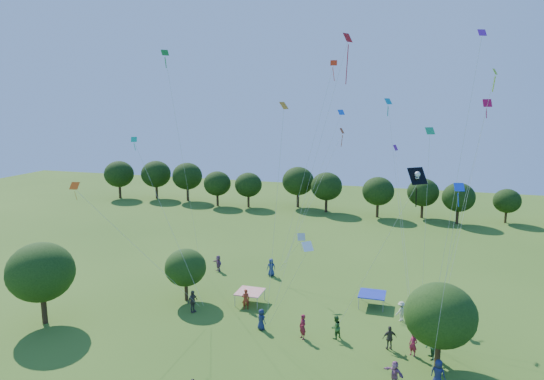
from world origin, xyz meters
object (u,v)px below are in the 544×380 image
(near_tree_north, at_px, (186,267))
(tent_red_stripe, at_px, (250,292))
(near_tree_east, at_px, (440,315))
(red_high_kite, at_px, (336,84))
(near_tree_west, at_px, (41,272))
(pirate_kite, at_px, (415,180))
(tent_blue, at_px, (372,294))

(near_tree_north, relative_size, tent_red_stripe, 2.10)
(near_tree_east, relative_size, red_high_kite, 0.27)
(near_tree_west, bearing_deg, red_high_kite, 22.57)
(near_tree_west, relative_size, tent_red_stripe, 2.95)
(pirate_kite, height_order, red_high_kite, red_high_kite)
(red_high_kite, bearing_deg, tent_red_stripe, -175.72)
(tent_blue, height_order, red_high_kite, red_high_kite)
(near_tree_north, relative_size, near_tree_east, 0.81)
(tent_blue, distance_m, pirate_kite, 16.08)
(tent_red_stripe, xyz_separation_m, red_high_kite, (6.96, 0.52, 17.42))
(near_tree_west, bearing_deg, tent_blue, 24.02)
(near_tree_north, relative_size, red_high_kite, 0.22)
(near_tree_east, height_order, tent_red_stripe, near_tree_east)
(tent_blue, bearing_deg, pirate_kite, -74.10)
(pirate_kite, bearing_deg, near_tree_north, 159.17)
(near_tree_west, distance_m, red_high_kite, 26.95)
(near_tree_north, height_order, tent_blue, near_tree_north)
(tent_red_stripe, bearing_deg, near_tree_east, -21.82)
(near_tree_north, relative_size, pirate_kite, 0.38)
(tent_blue, relative_size, pirate_kite, 0.18)
(tent_red_stripe, bearing_deg, near_tree_north, -169.69)
(red_high_kite, bearing_deg, tent_blue, 32.92)
(near_tree_east, xyz_separation_m, tent_blue, (-5.05, 8.62, -2.63))
(tent_red_stripe, xyz_separation_m, pirate_kite, (13.15, -8.12, 11.63))
(near_tree_west, xyz_separation_m, tent_blue, (24.26, 10.81, -3.17))
(near_tree_north, xyz_separation_m, tent_blue, (15.65, 3.56, -1.97))
(near_tree_east, height_order, red_high_kite, red_high_kite)
(tent_red_stripe, height_order, red_high_kite, red_high_kite)
(tent_blue, bearing_deg, tent_red_stripe, -165.80)
(near_tree_west, bearing_deg, near_tree_east, 4.28)
(near_tree_east, distance_m, tent_red_stripe, 16.53)
(near_tree_north, xyz_separation_m, near_tree_east, (20.69, -5.06, 0.66))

